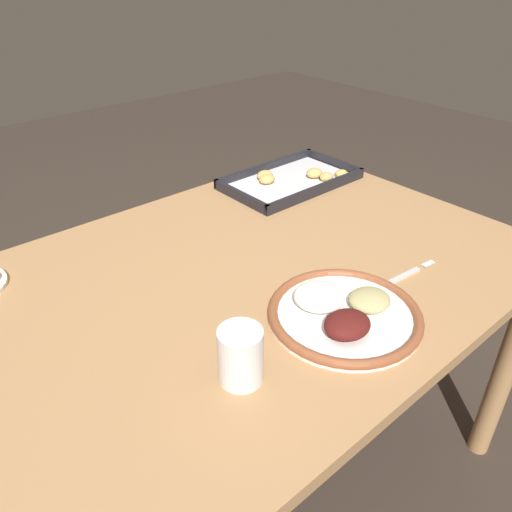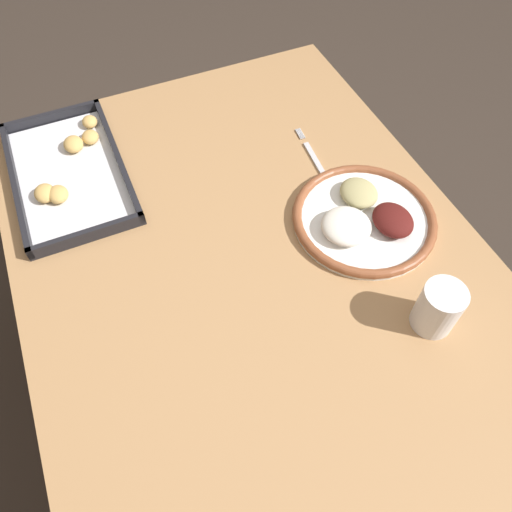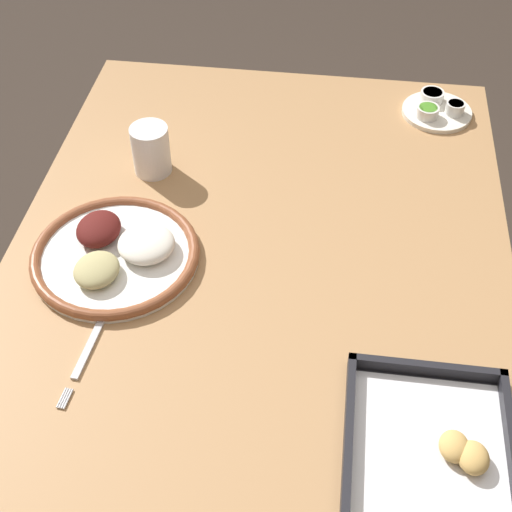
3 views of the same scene
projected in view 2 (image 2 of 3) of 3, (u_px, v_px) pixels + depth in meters
ground_plane at (257, 395)px, 1.57m from camera, size 8.00×8.00×0.00m
dining_table at (257, 292)px, 1.06m from camera, size 1.27×0.90×0.73m
dinner_plate at (364, 218)px, 1.03m from camera, size 0.30×0.30×0.05m
fork at (316, 161)px, 1.14m from camera, size 0.21×0.03×0.00m
baking_tray at (69, 171)px, 1.11m from camera, size 0.40×0.24×0.04m
drinking_cup at (438, 308)px, 0.87m from camera, size 0.08×0.08×0.10m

